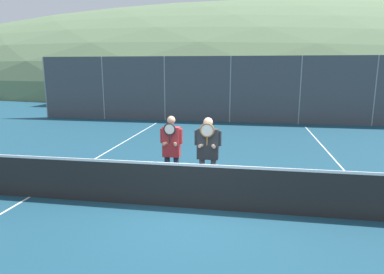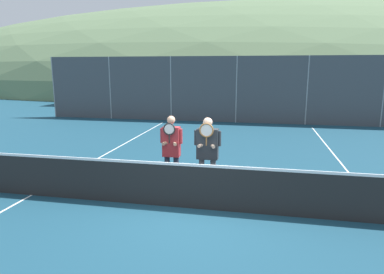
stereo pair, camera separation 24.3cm
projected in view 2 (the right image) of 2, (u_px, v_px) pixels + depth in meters
The scene contains 12 objects.
ground_plane at pixel (193, 208), 7.31m from camera, with size 120.00×120.00×0.00m, color navy.
hill_distant at pixel (254, 84), 59.72m from camera, with size 128.79×71.55×25.04m.
clubhouse_building at pixel (226, 85), 26.70m from camera, with size 23.78×5.50×3.20m.
fence_back at pixel (236, 90), 18.34m from camera, with size 21.88×0.06×3.55m.
tennis_net at pixel (193, 186), 7.21m from camera, with size 10.44×0.09×1.09m.
court_line_left_sideline at pixel (93, 161), 10.95m from camera, with size 0.05×16.00×0.01m, color white.
court_line_right_sideline at pixel (352, 176), 9.43m from camera, with size 0.05×16.00×0.01m, color white.
player_leftmost at pixel (171, 149), 8.07m from camera, with size 0.54×0.34×1.86m.
player_center_left at pixel (207, 150), 7.84m from camera, with size 0.62×0.34×1.85m.
car_far_left at pixel (129, 99), 23.14m from camera, with size 4.12×1.99×1.66m.
car_left_of_center at pixel (200, 100), 21.91m from camera, with size 4.56×1.90×1.69m.
car_center at pixel (281, 101), 20.89m from camera, with size 4.25×2.10×1.79m.
Camera 2 is at (1.36, -6.72, 2.96)m, focal length 32.00 mm.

